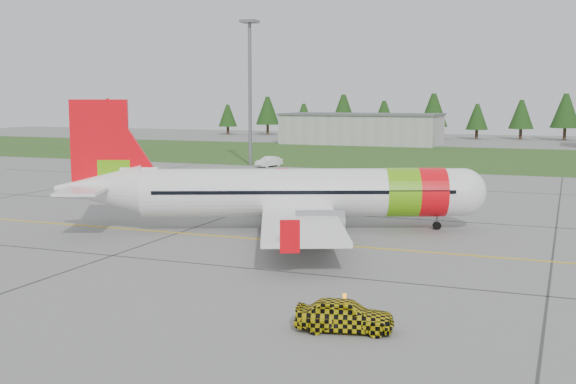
% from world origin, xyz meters
% --- Properties ---
extents(ground, '(320.00, 320.00, 0.00)m').
position_xyz_m(ground, '(0.00, 0.00, 0.00)').
color(ground, gray).
rests_on(ground, ground).
extents(aircraft, '(29.65, 28.16, 9.44)m').
position_xyz_m(aircraft, '(-7.85, 12.03, 2.72)').
color(aircraft, white).
rests_on(aircraft, ground).
extents(follow_me_car, '(1.70, 1.90, 4.09)m').
position_xyz_m(follow_me_car, '(2.34, -8.56, 2.04)').
color(follow_me_car, yellow).
rests_on(follow_me_car, ground).
extents(service_van, '(1.90, 1.85, 4.39)m').
position_xyz_m(service_van, '(-28.44, 56.35, 2.20)').
color(service_van, white).
rests_on(service_van, ground).
extents(grass_strip, '(320.00, 50.00, 0.03)m').
position_xyz_m(grass_strip, '(0.00, 82.00, 0.01)').
color(grass_strip, '#30561E').
rests_on(grass_strip, ground).
extents(taxi_guideline, '(120.00, 0.25, 0.02)m').
position_xyz_m(taxi_guideline, '(0.00, 8.00, 0.01)').
color(taxi_guideline, gold).
rests_on(taxi_guideline, ground).
extents(hangar_west, '(32.00, 14.00, 6.00)m').
position_xyz_m(hangar_west, '(-30.00, 110.00, 3.00)').
color(hangar_west, '#A8A8A3').
rests_on(hangar_west, ground).
extents(floodlight_mast, '(0.50, 0.50, 20.00)m').
position_xyz_m(floodlight_mast, '(-32.00, 58.00, 10.00)').
color(floodlight_mast, slate).
rests_on(floodlight_mast, ground).
extents(treeline, '(160.00, 8.00, 10.00)m').
position_xyz_m(treeline, '(0.00, 138.00, 5.00)').
color(treeline, '#1C3F14').
rests_on(treeline, ground).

